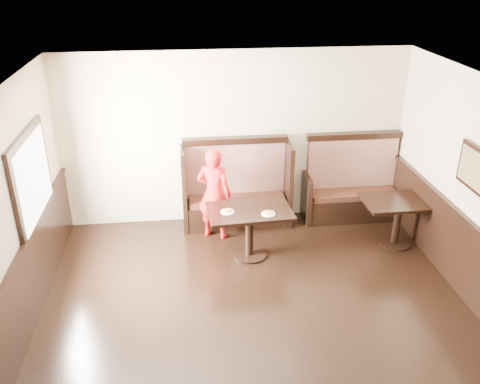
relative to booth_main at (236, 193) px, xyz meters
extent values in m
plane|color=black|center=(0.00, -3.30, -0.53)|extent=(7.00, 7.00, 0.00)
plane|color=#C3AE8D|center=(0.00, 0.20, 0.87)|extent=(5.50, 0.00, 5.50)
plane|color=white|center=(0.00, -3.30, 2.27)|extent=(7.00, 7.00, 0.00)
cube|color=black|center=(-2.72, -3.30, -0.03)|extent=(0.05, 6.90, 1.00)
cube|color=black|center=(-2.71, -1.40, 1.02)|extent=(0.05, 1.50, 1.20)
cube|color=white|center=(-2.69, -1.40, 1.02)|extent=(0.01, 1.30, 1.00)
cube|color=black|center=(2.71, -2.10, 1.17)|extent=(0.04, 0.70, 0.55)
cube|color=olive|center=(2.69, -2.10, 1.17)|extent=(0.01, 0.60, 0.45)
cube|color=black|center=(0.00, -0.08, -0.32)|extent=(1.60, 0.50, 0.42)
cube|color=#371C11|center=(0.00, -0.08, -0.07)|extent=(1.54, 0.46, 0.09)
cube|color=#4A0E19|center=(0.00, 0.13, 0.37)|extent=(1.60, 0.12, 0.92)
cube|color=black|center=(0.00, 0.13, 0.87)|extent=(1.68, 0.16, 0.10)
cube|color=black|center=(-0.84, 0.02, 0.15)|extent=(0.07, 0.72, 1.36)
cube|color=black|center=(0.84, 0.02, 0.15)|extent=(0.07, 0.72, 1.36)
cube|color=black|center=(1.95, -0.08, -0.32)|extent=(1.50, 0.50, 0.42)
cube|color=#371C11|center=(1.95, -0.08, -0.07)|extent=(1.44, 0.46, 0.09)
cube|color=#4A0E19|center=(1.95, 0.13, 0.37)|extent=(1.50, 0.12, 0.92)
cube|color=black|center=(1.95, 0.13, 0.87)|extent=(1.58, 0.16, 0.10)
cube|color=black|center=(1.16, 0.02, -0.13)|extent=(0.07, 0.72, 0.80)
cube|color=black|center=(2.74, 0.02, -0.13)|extent=(0.07, 0.72, 0.80)
cube|color=black|center=(0.08, -1.05, 0.21)|extent=(1.24, 0.82, 0.05)
cylinder|color=black|center=(0.08, -1.05, -0.17)|extent=(0.12, 0.12, 0.70)
cylinder|color=black|center=(0.08, -1.05, -0.51)|extent=(0.52, 0.52, 0.03)
cube|color=black|center=(2.35, -0.98, 0.20)|extent=(1.08, 0.71, 0.05)
cylinder|color=black|center=(2.35, -0.98, -0.18)|extent=(0.12, 0.12, 0.68)
cylinder|color=black|center=(2.35, -0.98, -0.51)|extent=(0.51, 0.51, 0.03)
imported|color=red|center=(-0.39, -0.42, 0.22)|extent=(0.64, 0.54, 1.48)
cylinder|color=white|center=(-0.24, -1.08, 0.24)|extent=(0.20, 0.20, 0.01)
cylinder|color=tan|center=(-0.24, -1.08, 0.25)|extent=(0.12, 0.12, 0.02)
cylinder|color=#EABA54|center=(-0.24, -1.08, 0.27)|extent=(0.11, 0.11, 0.01)
cylinder|color=white|center=(0.32, -1.21, 0.24)|extent=(0.20, 0.20, 0.01)
cylinder|color=tan|center=(0.32, -1.21, 0.25)|extent=(0.12, 0.12, 0.02)
cylinder|color=#EABA54|center=(0.32, -1.21, 0.27)|extent=(0.11, 0.11, 0.01)
camera|label=1|loc=(-0.81, -7.44, 3.56)|focal=38.00mm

